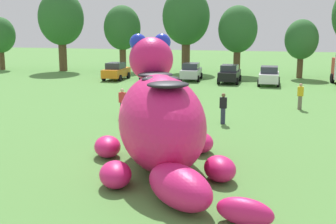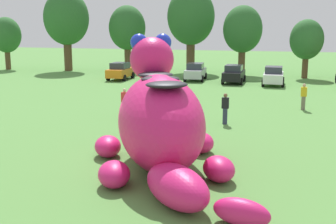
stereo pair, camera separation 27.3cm
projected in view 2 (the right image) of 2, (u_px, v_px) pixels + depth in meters
ground_plane at (135, 161)px, 17.03m from camera, size 160.00×160.00×0.00m
giant_inflatable_creature at (161, 121)px, 15.96m from camera, size 7.74×8.52×4.99m
car_orange at (121, 71)px, 43.08m from camera, size 2.06×4.16×1.72m
car_blue at (156, 71)px, 43.45m from camera, size 2.14×4.20×1.72m
car_silver at (195, 72)px, 42.47m from camera, size 2.19×4.22×1.72m
car_black at (234, 74)px, 40.45m from camera, size 1.96×4.11×1.72m
car_white at (274, 76)px, 38.92m from camera, size 2.01×4.14×1.72m
tree_far_left at (6, 35)px, 52.58m from camera, size 3.62×3.62×6.42m
tree_left at (66, 18)px, 50.72m from camera, size 5.34×5.34×9.48m
tree_mid_left at (127, 28)px, 50.78m from camera, size 4.36×4.36×7.74m
tree_centre_left at (191, 17)px, 49.16m from camera, size 5.46×5.46×9.69m
tree_centre at (243, 30)px, 46.41m from camera, size 4.25×4.25×7.54m
tree_centre_right at (307, 40)px, 43.52m from camera, size 3.39×3.39×6.01m
spectator_near_inflatable at (125, 103)px, 25.26m from camera, size 0.38×0.26×1.71m
spectator_mid_field at (225, 109)px, 23.40m from camera, size 0.38×0.26×1.71m
spectator_by_cars at (304, 97)px, 27.37m from camera, size 0.38×0.26×1.71m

